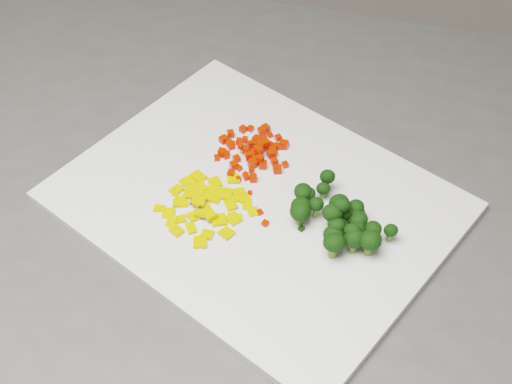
{
  "coord_description": "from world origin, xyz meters",
  "views": [
    {
      "loc": [
        0.41,
        -0.1,
        1.49
      ],
      "look_at": [
        0.38,
        0.42,
        0.92
      ],
      "focal_mm": 50.0,
      "sensor_mm": 36.0,
      "label": 1
    }
  ],
  "objects_px": {
    "cutting_board": "(256,201)",
    "pepper_pile": "(207,204)",
    "carrot_pile": "(253,148)",
    "broccoli_pile": "(345,208)"
  },
  "relations": [
    {
      "from": "cutting_board",
      "to": "pepper_pile",
      "type": "height_order",
      "value": "pepper_pile"
    },
    {
      "from": "cutting_board",
      "to": "carrot_pile",
      "type": "relative_size",
      "value": 4.5
    },
    {
      "from": "broccoli_pile",
      "to": "cutting_board",
      "type": "bearing_deg",
      "value": 161.85
    },
    {
      "from": "pepper_pile",
      "to": "broccoli_pile",
      "type": "bearing_deg",
      "value": -5.32
    },
    {
      "from": "carrot_pile",
      "to": "cutting_board",
      "type": "bearing_deg",
      "value": -84.31
    },
    {
      "from": "carrot_pile",
      "to": "pepper_pile",
      "type": "height_order",
      "value": "carrot_pile"
    },
    {
      "from": "carrot_pile",
      "to": "broccoli_pile",
      "type": "relative_size",
      "value": 0.83
    },
    {
      "from": "pepper_pile",
      "to": "broccoli_pile",
      "type": "distance_m",
      "value": 0.15
    },
    {
      "from": "carrot_pile",
      "to": "pepper_pile",
      "type": "bearing_deg",
      "value": -118.46
    },
    {
      "from": "carrot_pile",
      "to": "broccoli_pile",
      "type": "distance_m",
      "value": 0.14
    }
  ]
}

